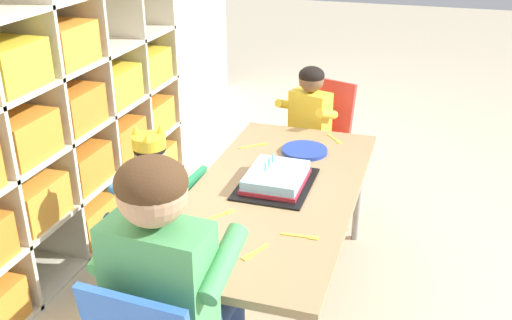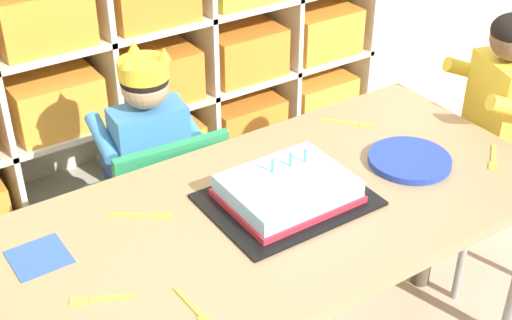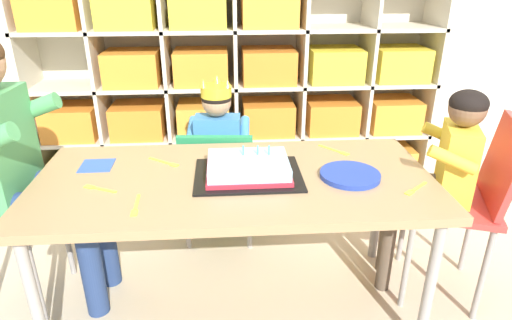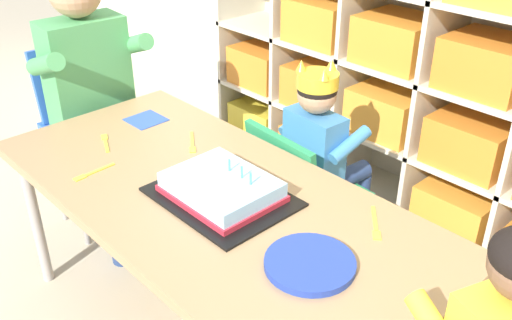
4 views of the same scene
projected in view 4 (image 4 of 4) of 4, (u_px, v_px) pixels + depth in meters
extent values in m
cube|color=beige|center=(468.00, 29.00, 2.25)|extent=(2.33, 0.01, 1.57)
cube|color=beige|center=(297.00, 1.00, 2.64)|extent=(0.02, 0.33, 1.57)
cube|color=beige|center=(364.00, 17.00, 2.40)|extent=(0.02, 0.33, 1.57)
cube|color=beige|center=(446.00, 38.00, 2.15)|extent=(0.02, 0.33, 1.57)
cube|color=beige|center=(417.00, 208.00, 2.53)|extent=(2.33, 0.33, 0.02)
cube|color=beige|center=(428.00, 147.00, 2.38)|extent=(2.33, 0.33, 0.02)
cube|color=beige|center=(440.00, 76.00, 2.23)|extent=(2.33, 0.33, 0.02)
cube|color=yellow|center=(265.00, 120.00, 3.08)|extent=(0.30, 0.27, 0.19)
cube|color=orange|center=(318.00, 144.00, 2.84)|extent=(0.30, 0.27, 0.19)
cube|color=orange|center=(459.00, 208.00, 2.35)|extent=(0.30, 0.27, 0.19)
cube|color=orange|center=(265.00, 65.00, 2.93)|extent=(0.30, 0.27, 0.19)
cube|color=orange|center=(322.00, 86.00, 2.69)|extent=(0.30, 0.27, 0.19)
cube|color=orange|center=(390.00, 111.00, 2.44)|extent=(0.30, 0.27, 0.19)
cube|color=orange|center=(473.00, 141.00, 2.20)|extent=(0.30, 0.27, 0.19)
cube|color=orange|center=(326.00, 21.00, 2.54)|extent=(0.30, 0.27, 0.19)
cube|color=orange|center=(399.00, 40.00, 2.29)|extent=(0.30, 0.27, 0.19)
cube|color=orange|center=(489.00, 64.00, 2.05)|extent=(0.30, 0.27, 0.19)
cube|color=#A37F56|center=(209.00, 197.00, 1.62)|extent=(1.42, 0.66, 0.03)
cylinder|color=#9E9993|center=(36.00, 219.00, 2.01)|extent=(0.04, 0.04, 0.54)
cylinder|color=#9E9993|center=(163.00, 167.00, 2.34)|extent=(0.04, 0.04, 0.54)
cube|color=#238451|center=(310.00, 190.00, 2.08)|extent=(0.38, 0.33, 0.03)
cube|color=#238451|center=(281.00, 168.00, 1.93)|extent=(0.33, 0.08, 0.26)
cylinder|color=gray|center=(359.00, 234.00, 2.13)|extent=(0.02, 0.02, 0.31)
cylinder|color=gray|center=(304.00, 200.00, 2.33)|extent=(0.02, 0.02, 0.31)
cylinder|color=gray|center=(312.00, 260.00, 1.99)|extent=(0.02, 0.02, 0.31)
cylinder|color=gray|center=(258.00, 221.00, 2.20)|extent=(0.02, 0.02, 0.31)
cube|color=#3D7FBC|center=(314.00, 152.00, 2.01)|extent=(0.22, 0.13, 0.29)
sphere|color=tan|center=(317.00, 94.00, 1.90)|extent=(0.13, 0.13, 0.13)
ellipsoid|color=black|center=(317.00, 89.00, 1.89)|extent=(0.14, 0.14, 0.10)
cylinder|color=yellow|center=(318.00, 80.00, 1.88)|extent=(0.14, 0.14, 0.05)
cone|color=yellow|center=(331.00, 64.00, 1.89)|extent=(0.04, 0.04, 0.04)
cone|color=yellow|center=(324.00, 74.00, 1.80)|extent=(0.04, 0.04, 0.04)
cone|color=yellow|center=(301.00, 65.00, 1.88)|extent=(0.04, 0.04, 0.04)
cylinder|color=navy|center=(345.00, 178.00, 2.08)|extent=(0.09, 0.21, 0.07)
cylinder|color=navy|center=(321.00, 164.00, 2.16)|extent=(0.09, 0.21, 0.07)
cylinder|color=navy|center=(360.00, 212.00, 2.23)|extent=(0.06, 0.06, 0.33)
cylinder|color=navy|center=(337.00, 198.00, 2.32)|extent=(0.06, 0.06, 0.33)
cylinder|color=#3D7FBC|center=(350.00, 145.00, 1.91)|extent=(0.06, 0.18, 0.10)
cylinder|color=#3D7FBC|center=(299.00, 120.00, 2.08)|extent=(0.06, 0.18, 0.10)
cube|color=blue|center=(95.00, 125.00, 2.27)|extent=(0.30, 0.37, 0.03)
cube|color=blue|center=(75.00, 79.00, 2.28)|extent=(0.08, 0.33, 0.29)
cylinder|color=gray|center=(81.00, 199.00, 2.23)|extent=(0.02, 0.02, 0.43)
cylinder|color=gray|center=(148.00, 174.00, 2.39)|extent=(0.02, 0.02, 0.43)
cylinder|color=gray|center=(57.00, 176.00, 2.38)|extent=(0.02, 0.02, 0.43)
cylinder|color=gray|center=(122.00, 154.00, 2.54)|extent=(0.02, 0.02, 0.43)
cube|color=#4C9E5B|center=(87.00, 74.00, 2.17)|extent=(0.18, 0.31, 0.42)
cylinder|color=navy|center=(89.00, 137.00, 2.10)|extent=(0.31, 0.12, 0.10)
cylinder|color=navy|center=(133.00, 123.00, 2.20)|extent=(0.31, 0.12, 0.10)
cylinder|color=navy|center=(117.00, 212.00, 2.13)|extent=(0.08, 0.08, 0.45)
cylinder|color=navy|center=(159.00, 196.00, 2.23)|extent=(0.08, 0.08, 0.45)
cylinder|color=#4C9E5B|center=(45.00, 65.00, 1.99)|extent=(0.25, 0.08, 0.14)
cylinder|color=#4C9E5B|center=(132.00, 45.00, 2.17)|extent=(0.25, 0.08, 0.14)
cube|color=black|center=(222.00, 197.00, 1.58)|extent=(0.38, 0.29, 0.01)
cube|color=#9ED1EF|center=(222.00, 187.00, 1.57)|extent=(0.29, 0.22, 0.06)
cube|color=red|center=(222.00, 193.00, 1.58)|extent=(0.30, 0.24, 0.02)
cylinder|color=#4CB2E5|center=(242.00, 172.00, 1.55)|extent=(0.01, 0.01, 0.04)
cylinder|color=#4CB2E5|center=(251.00, 179.00, 1.52)|extent=(0.01, 0.01, 0.04)
cylinder|color=#4CB2E5|center=(229.00, 165.00, 1.58)|extent=(0.01, 0.01, 0.04)
cylinder|color=#233DA3|center=(310.00, 263.00, 1.33)|extent=(0.21, 0.21, 0.02)
cube|color=#3356B7|center=(146.00, 120.00, 2.02)|extent=(0.12, 0.12, 0.00)
cube|color=yellow|center=(106.00, 146.00, 1.85)|extent=(0.09, 0.05, 0.00)
cube|color=yellow|center=(104.00, 137.00, 1.90)|extent=(0.04, 0.03, 0.00)
cube|color=yellow|center=(192.00, 139.00, 1.89)|extent=(0.09, 0.07, 0.00)
cube|color=yellow|center=(193.00, 150.00, 1.82)|extent=(0.04, 0.04, 0.00)
cube|color=yellow|center=(100.00, 170.00, 1.72)|extent=(0.01, 0.10, 0.00)
cube|color=yellow|center=(80.00, 178.00, 1.67)|extent=(0.02, 0.04, 0.00)
cube|color=yellow|center=(374.00, 218.00, 1.50)|extent=(0.08, 0.09, 0.00)
cube|color=yellow|center=(377.00, 235.00, 1.43)|extent=(0.04, 0.04, 0.00)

